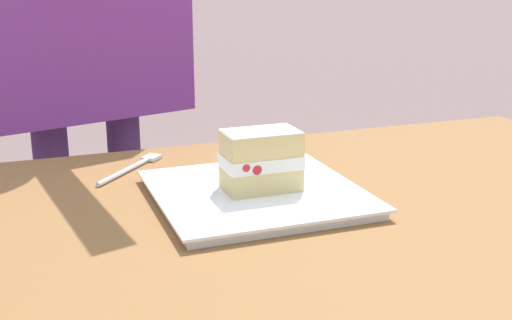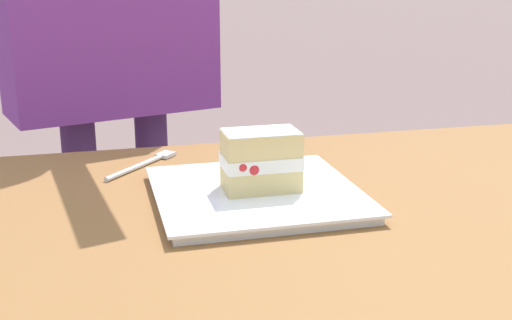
# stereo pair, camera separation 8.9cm
# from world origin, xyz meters

# --- Properties ---
(dessert_plate) EXTENTS (0.28, 0.28, 0.02)m
(dessert_plate) POSITION_xyz_m (0.13, -0.22, 0.77)
(dessert_plate) COLOR white
(dessert_plate) RESTS_ON patio_table
(cake_slice) EXTENTS (0.10, 0.07, 0.08)m
(cake_slice) POSITION_xyz_m (0.12, -0.22, 0.82)
(cake_slice) COLOR #E0C17A
(cake_slice) RESTS_ON dessert_plate
(dessert_fork) EXTENTS (0.13, 0.14, 0.01)m
(dessert_fork) POSITION_xyz_m (0.26, -0.42, 0.77)
(dessert_fork) COLOR silver
(dessert_fork) RESTS_ON patio_table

